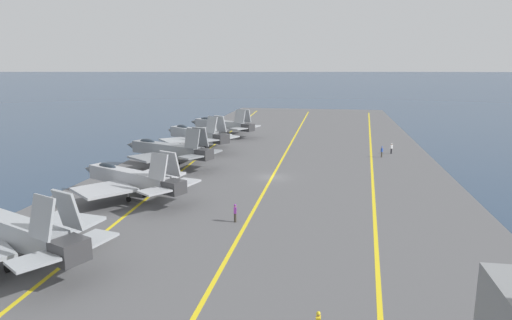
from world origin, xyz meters
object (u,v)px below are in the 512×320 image
parked_jet_third (168,150)px  parked_jet_fifth (221,125)px  crew_white_vest (391,148)px  parked_jet_second (131,178)px  crew_blue_vest (382,151)px  parked_jet_fourth (196,135)px  crew_purple_vest (235,212)px  parked_jet_nearest (14,231)px

parked_jet_third → parked_jet_fifth: (30.60, -0.54, -0.22)m
parked_jet_third → crew_white_vest: 37.54m
parked_jet_fifth → parked_jet_second: bearing=-178.6°
crew_blue_vest → parked_jet_fourth: bearing=87.6°
crew_purple_vest → crew_white_vest: size_ratio=0.99×
parked_jet_third → parked_jet_fourth: 13.83m
parked_jet_third → crew_white_vest: size_ratio=8.99×
crew_blue_vest → crew_white_vest: bearing=-28.8°
crew_blue_vest → crew_white_vest: 4.00m
parked_jet_nearest → parked_jet_fifth: 64.64m
parked_jet_nearest → parked_jet_fourth: 47.87m
parked_jet_fifth → crew_blue_vest: size_ratio=9.31×
crew_purple_vest → crew_blue_vest: 38.64m
parked_jet_nearest → crew_blue_vest: size_ratio=8.84×
parked_jet_second → parked_jet_third: 16.36m
parked_jet_nearest → parked_jet_fifth: (64.64, 0.02, -0.25)m
crew_blue_vest → parked_jet_second: bearing=133.5°
parked_jet_second → parked_jet_fifth: parked_jet_fifth is taller
parked_jet_third → parked_jet_fifth: size_ratio=0.96×
parked_jet_nearest → parked_jet_third: parked_jet_nearest is taller
crew_white_vest → crew_blue_vest: bearing=151.2°
parked_jet_second → crew_blue_vest: 41.81m
crew_blue_vest → crew_white_vest: same height
parked_jet_nearest → parked_jet_fifth: bearing=0.0°
crew_white_vest → parked_jet_fourth: bearing=93.7°
crew_white_vest → crew_purple_vest: bearing=153.6°
parked_jet_fifth → crew_purple_vest: bearing=-164.7°
parked_jet_second → parked_jet_fourth: size_ratio=1.04×
parked_jet_fourth → crew_purple_vest: size_ratio=8.68×
crew_blue_vest → crew_white_vest: (3.50, -1.93, -0.00)m
parked_jet_fifth → crew_white_vest: parked_jet_fifth is taller
crew_purple_vest → parked_jet_second: bearing=66.0°
parked_jet_fourth → crew_blue_vest: parked_jet_fourth is taller
parked_jet_second → parked_jet_nearest: bearing=176.3°
parked_jet_third → parked_jet_nearest: bearing=-179.1°
parked_jet_second → crew_white_vest: (32.28, -32.22, -1.34)m
crew_purple_vest → crew_blue_vest: (34.68, -17.02, 0.01)m
parked_jet_fourth → parked_jet_nearest: bearing=-179.4°
parked_jet_third → parked_jet_fourth: parked_jet_fourth is taller
parked_jet_second → parked_jet_third: (16.27, 1.70, 0.22)m
parked_jet_nearest → parked_jet_fourth: bearing=0.6°
parked_jet_third → crew_purple_vest: bearing=-146.0°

